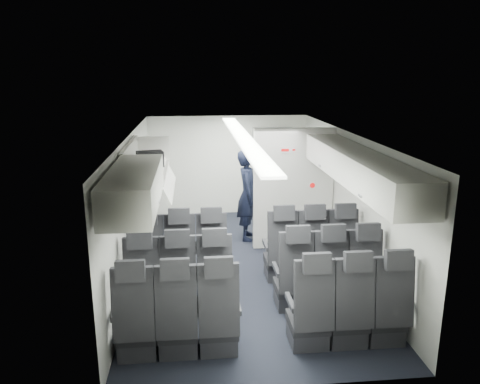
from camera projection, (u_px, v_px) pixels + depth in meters
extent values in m
cube|color=black|center=(242.00, 267.00, 7.59)|extent=(3.40, 6.00, 0.01)
cube|color=white|center=(243.00, 135.00, 7.05)|extent=(3.40, 6.00, 0.01)
cube|color=silver|center=(228.00, 165.00, 10.21)|extent=(3.40, 0.01, 2.15)
cube|color=silver|center=(276.00, 290.00, 4.43)|extent=(3.40, 0.01, 2.15)
cube|color=silver|center=(132.00, 206.00, 7.15)|extent=(0.01, 6.00, 2.15)
cube|color=silver|center=(348.00, 200.00, 7.49)|extent=(0.01, 6.00, 2.15)
cube|color=white|center=(243.00, 137.00, 7.06)|extent=(0.25, 5.52, 0.03)
cube|color=black|center=(151.00, 266.00, 6.95)|extent=(0.44, 0.46, 0.12)
cube|color=#2D2D33|center=(151.00, 276.00, 6.99)|extent=(0.42, 0.42, 0.22)
cube|color=black|center=(148.00, 243.00, 6.62)|extent=(0.44, 0.20, 0.80)
cube|color=black|center=(146.00, 217.00, 6.47)|extent=(0.30, 0.12, 0.23)
cube|color=#2D2D33|center=(135.00, 250.00, 6.83)|extent=(0.05, 0.40, 0.06)
cube|color=#2D2D33|center=(165.00, 249.00, 6.87)|extent=(0.05, 0.40, 0.06)
cube|color=black|center=(181.00, 265.00, 6.99)|extent=(0.44, 0.46, 0.12)
cube|color=#2D2D33|center=(182.00, 275.00, 7.04)|extent=(0.42, 0.42, 0.22)
cube|color=black|center=(180.00, 242.00, 6.67)|extent=(0.44, 0.20, 0.80)
cube|color=black|center=(179.00, 216.00, 6.52)|extent=(0.30, 0.12, 0.23)
cube|color=#2D2D33|center=(166.00, 249.00, 6.87)|extent=(0.05, 0.40, 0.06)
cube|color=#2D2D33|center=(196.00, 247.00, 6.92)|extent=(0.05, 0.40, 0.06)
cube|color=black|center=(211.00, 264.00, 7.04)|extent=(0.44, 0.46, 0.12)
cube|color=#2D2D33|center=(212.00, 273.00, 7.08)|extent=(0.42, 0.42, 0.22)
cube|color=black|center=(212.00, 241.00, 6.71)|extent=(0.44, 0.20, 0.80)
cube|color=black|center=(211.00, 215.00, 6.56)|extent=(0.30, 0.12, 0.23)
cube|color=#2D2D33|center=(196.00, 247.00, 6.92)|extent=(0.05, 0.40, 0.06)
cube|color=#2D2D33|center=(226.00, 246.00, 6.96)|extent=(0.05, 0.40, 0.06)
cube|color=black|center=(279.00, 261.00, 7.14)|extent=(0.44, 0.46, 0.12)
cube|color=#2D2D33|center=(279.00, 270.00, 7.18)|extent=(0.42, 0.42, 0.22)
cube|color=black|center=(283.00, 238.00, 6.82)|extent=(0.44, 0.20, 0.80)
cube|color=black|center=(284.00, 213.00, 6.67)|extent=(0.30, 0.12, 0.23)
cube|color=#2D2D33|center=(266.00, 245.00, 7.02)|extent=(0.05, 0.40, 0.06)
cube|color=#2D2D33|center=(295.00, 244.00, 7.06)|extent=(0.05, 0.40, 0.06)
cube|color=black|center=(308.00, 260.00, 7.19)|extent=(0.44, 0.46, 0.12)
cube|color=#2D2D33|center=(308.00, 269.00, 7.23)|extent=(0.42, 0.42, 0.22)
cube|color=black|center=(313.00, 237.00, 6.86)|extent=(0.44, 0.20, 0.80)
cube|color=black|center=(315.00, 212.00, 6.71)|extent=(0.30, 0.12, 0.23)
cube|color=#2D2D33|center=(295.00, 244.00, 7.06)|extent=(0.05, 0.40, 0.06)
cube|color=#2D2D33|center=(324.00, 243.00, 7.11)|extent=(0.05, 0.40, 0.06)
cube|color=black|center=(337.00, 258.00, 7.23)|extent=(0.44, 0.46, 0.12)
cube|color=#2D2D33|center=(336.00, 268.00, 7.27)|extent=(0.42, 0.42, 0.22)
cube|color=black|center=(343.00, 236.00, 6.90)|extent=(0.44, 0.20, 0.80)
cube|color=black|center=(345.00, 211.00, 6.75)|extent=(0.30, 0.12, 0.23)
cube|color=#2D2D33|center=(324.00, 243.00, 7.11)|extent=(0.05, 0.40, 0.06)
cube|color=#2D2D33|center=(352.00, 242.00, 7.15)|extent=(0.05, 0.40, 0.06)
cube|color=black|center=(145.00, 294.00, 6.08)|extent=(0.44, 0.46, 0.12)
cube|color=#2D2D33|center=(146.00, 305.00, 6.13)|extent=(0.42, 0.42, 0.22)
cube|color=black|center=(142.00, 269.00, 5.76)|extent=(0.44, 0.20, 0.80)
cube|color=black|center=(140.00, 240.00, 5.61)|extent=(0.30, 0.12, 0.23)
cube|color=#2D2D33|center=(126.00, 276.00, 5.96)|extent=(0.05, 0.40, 0.06)
cube|color=#2D2D33|center=(161.00, 274.00, 6.01)|extent=(0.05, 0.40, 0.06)
cube|color=black|center=(180.00, 292.00, 6.13)|extent=(0.44, 0.46, 0.12)
cube|color=#2D2D33|center=(180.00, 303.00, 6.17)|extent=(0.42, 0.42, 0.22)
cube|color=black|center=(178.00, 267.00, 5.80)|extent=(0.44, 0.20, 0.80)
cube|color=black|center=(177.00, 239.00, 5.65)|extent=(0.30, 0.12, 0.23)
cube|color=#2D2D33|center=(162.00, 274.00, 6.01)|extent=(0.05, 0.40, 0.06)
cube|color=#2D2D33|center=(196.00, 273.00, 6.05)|extent=(0.05, 0.40, 0.06)
cube|color=black|center=(214.00, 291.00, 6.17)|extent=(0.44, 0.46, 0.12)
cube|color=#2D2D33|center=(214.00, 302.00, 6.21)|extent=(0.42, 0.42, 0.22)
cube|color=black|center=(215.00, 266.00, 5.85)|extent=(0.44, 0.20, 0.80)
cube|color=black|center=(214.00, 237.00, 5.70)|extent=(0.30, 0.12, 0.23)
cube|color=#2D2D33|center=(197.00, 273.00, 6.05)|extent=(0.05, 0.40, 0.06)
cube|color=#2D2D33|center=(231.00, 271.00, 6.09)|extent=(0.05, 0.40, 0.06)
cube|color=black|center=(292.00, 287.00, 6.27)|extent=(0.44, 0.46, 0.12)
cube|color=#2D2D33|center=(291.00, 298.00, 6.32)|extent=(0.42, 0.42, 0.22)
cube|color=black|center=(296.00, 263.00, 5.95)|extent=(0.44, 0.20, 0.80)
cube|color=black|center=(298.00, 234.00, 5.80)|extent=(0.30, 0.12, 0.23)
cube|color=#2D2D33|center=(276.00, 270.00, 6.15)|extent=(0.05, 0.40, 0.06)
cube|color=#2D2D33|center=(309.00, 268.00, 6.20)|extent=(0.05, 0.40, 0.06)
cube|color=black|center=(324.00, 286.00, 6.32)|extent=(0.44, 0.46, 0.12)
cube|color=#2D2D33|center=(324.00, 296.00, 6.36)|extent=(0.42, 0.42, 0.22)
cube|color=black|center=(331.00, 261.00, 5.99)|extent=(0.44, 0.20, 0.80)
cube|color=black|center=(333.00, 233.00, 5.84)|extent=(0.30, 0.12, 0.23)
cube|color=#2D2D33|center=(310.00, 268.00, 6.20)|extent=(0.05, 0.40, 0.06)
cube|color=#2D2D33|center=(342.00, 267.00, 6.24)|extent=(0.05, 0.40, 0.06)
cube|color=black|center=(357.00, 284.00, 6.36)|extent=(0.44, 0.46, 0.12)
cube|color=#2D2D33|center=(356.00, 295.00, 6.40)|extent=(0.42, 0.42, 0.22)
cube|color=black|center=(365.00, 260.00, 6.04)|extent=(0.44, 0.20, 0.80)
cube|color=black|center=(368.00, 232.00, 5.89)|extent=(0.30, 0.12, 0.23)
cube|color=#2D2D33|center=(343.00, 267.00, 6.24)|extent=(0.05, 0.40, 0.06)
cube|color=#2D2D33|center=(375.00, 265.00, 6.28)|extent=(0.05, 0.40, 0.06)
cube|color=black|center=(138.00, 331.00, 5.22)|extent=(0.44, 0.46, 0.12)
cube|color=#2D2D33|center=(139.00, 344.00, 5.26)|extent=(0.42, 0.42, 0.22)
cube|color=black|center=(133.00, 304.00, 4.89)|extent=(0.44, 0.20, 0.80)
cube|color=black|center=(130.00, 271.00, 4.74)|extent=(0.30, 0.12, 0.23)
cube|color=#2D2D33|center=(116.00, 311.00, 5.10)|extent=(0.05, 0.40, 0.06)
cube|color=#2D2D33|center=(156.00, 309.00, 5.14)|extent=(0.05, 0.40, 0.06)
cube|color=black|center=(178.00, 329.00, 5.26)|extent=(0.44, 0.46, 0.12)
cube|color=#2D2D33|center=(179.00, 342.00, 5.30)|extent=(0.42, 0.42, 0.22)
cube|color=black|center=(176.00, 302.00, 4.94)|extent=(0.44, 0.20, 0.80)
cube|color=black|center=(175.00, 269.00, 4.79)|extent=(0.30, 0.12, 0.23)
cube|color=#2D2D33|center=(157.00, 309.00, 5.14)|extent=(0.05, 0.40, 0.06)
cube|color=#2D2D33|center=(197.00, 307.00, 5.18)|extent=(0.05, 0.40, 0.06)
cube|color=black|center=(218.00, 327.00, 5.31)|extent=(0.44, 0.46, 0.12)
cube|color=#2D2D33|center=(218.00, 339.00, 5.35)|extent=(0.42, 0.42, 0.22)
cube|color=black|center=(219.00, 300.00, 4.98)|extent=(0.44, 0.20, 0.80)
cube|color=black|center=(219.00, 267.00, 4.83)|extent=(0.30, 0.12, 0.23)
cube|color=#2D2D33|center=(198.00, 307.00, 5.19)|extent=(0.05, 0.40, 0.06)
cube|color=#2D2D33|center=(238.00, 305.00, 5.23)|extent=(0.05, 0.40, 0.06)
cube|color=black|center=(308.00, 322.00, 5.41)|extent=(0.44, 0.46, 0.12)
cube|color=#2D2D33|center=(307.00, 334.00, 5.45)|extent=(0.42, 0.42, 0.22)
cube|color=black|center=(314.00, 295.00, 5.08)|extent=(0.44, 0.20, 0.80)
cube|color=black|center=(317.00, 263.00, 4.93)|extent=(0.30, 0.12, 0.23)
cube|color=#2D2D33|center=(290.00, 302.00, 5.29)|extent=(0.05, 0.40, 0.06)
cube|color=#2D2D33|center=(328.00, 300.00, 5.33)|extent=(0.05, 0.40, 0.06)
cube|color=black|center=(346.00, 320.00, 5.45)|extent=(0.44, 0.46, 0.12)
cube|color=#2D2D33|center=(345.00, 332.00, 5.49)|extent=(0.42, 0.42, 0.22)
cube|color=black|center=(354.00, 294.00, 5.13)|extent=(0.44, 0.20, 0.80)
cube|color=black|center=(358.00, 262.00, 4.98)|extent=(0.30, 0.12, 0.23)
cube|color=#2D2D33|center=(329.00, 300.00, 5.33)|extent=(0.05, 0.40, 0.06)
cube|color=#2D2D33|center=(366.00, 298.00, 5.37)|extent=(0.05, 0.40, 0.06)
cube|color=black|center=(383.00, 318.00, 5.50)|extent=(0.44, 0.46, 0.12)
cube|color=#2D2D33|center=(382.00, 330.00, 5.54)|extent=(0.42, 0.42, 0.22)
cube|color=black|center=(394.00, 292.00, 5.17)|extent=(0.44, 0.20, 0.80)
cube|color=black|center=(399.00, 260.00, 5.02)|extent=(0.30, 0.12, 0.23)
cube|color=#2D2D33|center=(367.00, 298.00, 5.38)|extent=(0.05, 0.40, 0.06)
cube|color=#2D2D33|center=(404.00, 297.00, 5.42)|extent=(0.05, 0.40, 0.06)
cube|color=silver|center=(134.00, 188.00, 5.06)|extent=(0.52, 1.80, 0.40)
cylinder|color=slate|center=(158.00, 201.00, 5.12)|extent=(0.04, 0.10, 0.04)
cube|color=#9E9E93|center=(149.00, 172.00, 6.79)|extent=(0.52, 1.70, 0.04)
cube|color=silver|center=(130.00, 159.00, 6.72)|extent=(0.06, 1.70, 0.44)
cube|color=silver|center=(142.00, 170.00, 5.94)|extent=(0.52, 0.04, 0.40)
cube|color=silver|center=(153.00, 149.00, 7.54)|extent=(0.52, 0.04, 0.40)
cube|color=silver|center=(166.00, 179.00, 6.84)|extent=(0.21, 1.61, 0.38)
cube|color=silver|center=(383.00, 182.00, 5.33)|extent=(0.52, 1.80, 0.40)
cylinder|color=slate|center=(361.00, 196.00, 5.35)|extent=(0.04, 0.10, 0.04)
cube|color=silver|center=(337.00, 155.00, 7.02)|extent=(0.52, 1.70, 0.40)
cylinder|color=slate|center=(320.00, 166.00, 7.03)|extent=(0.04, 0.10, 0.04)
cube|color=silver|center=(293.00, 189.00, 8.18)|extent=(1.40, 0.12, 2.13)
cube|color=white|center=(288.00, 150.00, 7.92)|extent=(0.24, 0.01, 0.10)
cube|color=red|center=(285.00, 150.00, 7.91)|extent=(0.13, 0.01, 0.04)
cube|color=red|center=(294.00, 150.00, 7.92)|extent=(0.05, 0.01, 0.03)
cylinder|color=white|center=(312.00, 185.00, 8.13)|extent=(0.11, 0.01, 0.11)
cylinder|color=red|center=(312.00, 185.00, 8.12)|extent=(0.09, 0.01, 0.09)
cube|color=#939399|center=(273.00, 173.00, 10.06)|extent=(0.85, 0.50, 1.90)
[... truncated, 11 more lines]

